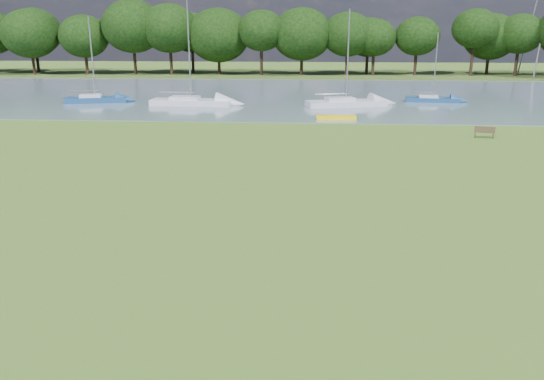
# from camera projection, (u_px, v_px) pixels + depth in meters

# --- Properties ---
(ground) EXTENTS (220.00, 220.00, 0.00)m
(ground) POSITION_uv_depth(u_px,v_px,m) (295.00, 210.00, 22.60)
(ground) COLOR olive
(river) EXTENTS (220.00, 40.00, 0.10)m
(river) POSITION_uv_depth(u_px,v_px,m) (306.00, 95.00, 62.69)
(river) COLOR slate
(river) RESTS_ON ground
(far_bank) EXTENTS (220.00, 20.00, 0.40)m
(far_bank) POSITION_uv_depth(u_px,v_px,m) (308.00, 75.00, 91.34)
(far_bank) COLOR #4C6626
(far_bank) RESTS_ON ground
(riverbank_bench) EXTENTS (1.44, 0.75, 0.85)m
(riverbank_bench) POSITION_uv_depth(u_px,v_px,m) (484.00, 132.00, 37.55)
(riverbank_bench) COLOR brown
(riverbank_bench) RESTS_ON ground
(kayak) EXTENTS (3.42, 1.01, 0.34)m
(kayak) POSITION_uv_depth(u_px,v_px,m) (336.00, 117.00, 45.25)
(kayak) COLOR yellow
(kayak) RESTS_ON river
(tree_line) EXTENTS (153.44, 9.49, 11.49)m
(tree_line) POSITION_uv_depth(u_px,v_px,m) (346.00, 34.00, 85.13)
(tree_line) COLOR black
(tree_line) RESTS_ON far_bank
(sailboat_0) EXTENTS (5.68, 2.16, 7.10)m
(sailboat_0) POSITION_uv_depth(u_px,v_px,m) (432.00, 98.00, 56.13)
(sailboat_0) COLOR navy
(sailboat_0) RESTS_ON river
(sailboat_1) EXTENTS (8.28, 4.31, 9.28)m
(sailboat_1) POSITION_uv_depth(u_px,v_px,m) (345.00, 101.00, 53.00)
(sailboat_1) COLOR silver
(sailboat_1) RESTS_ON river
(sailboat_4) EXTENTS (6.46, 3.19, 8.61)m
(sailboat_4) POSITION_uv_depth(u_px,v_px,m) (95.00, 97.00, 55.57)
(sailboat_4) COLOR navy
(sailboat_4) RESTS_ON river
(sailboat_5) EXTENTS (8.28, 2.69, 10.40)m
(sailboat_5) POSITION_uv_depth(u_px,v_px,m) (190.00, 100.00, 53.83)
(sailboat_5) COLOR silver
(sailboat_5) RESTS_ON river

